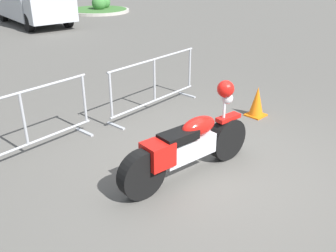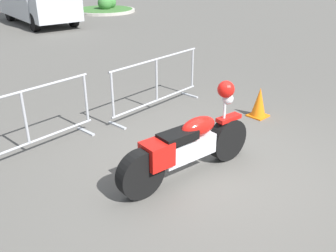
{
  "view_description": "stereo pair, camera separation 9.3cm",
  "coord_description": "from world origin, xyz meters",
  "px_view_note": "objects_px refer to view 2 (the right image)",
  "views": [
    {
      "loc": [
        -3.91,
        -2.9,
        2.92
      ],
      "look_at": [
        -0.47,
        0.58,
        0.65
      ],
      "focal_mm": 40.0,
      "sensor_mm": 36.0,
      "label": 1
    },
    {
      "loc": [
        -3.84,
        -2.96,
        2.92
      ],
      "look_at": [
        -0.47,
        0.58,
        0.65
      ],
      "focal_mm": 40.0,
      "sensor_mm": 36.0,
      "label": 2
    }
  ],
  "objects_px": {
    "crowd_barrier_near": "(26,122)",
    "crowd_barrier_far": "(157,84)",
    "motorcycle": "(188,145)",
    "traffic_cone": "(259,103)"
  },
  "relations": [
    {
      "from": "crowd_barrier_near",
      "to": "crowd_barrier_far",
      "type": "relative_size",
      "value": 1.0
    },
    {
      "from": "crowd_barrier_far",
      "to": "traffic_cone",
      "type": "distance_m",
      "value": 2.04
    },
    {
      "from": "motorcycle",
      "to": "traffic_cone",
      "type": "distance_m",
      "value": 2.62
    },
    {
      "from": "motorcycle",
      "to": "crowd_barrier_far",
      "type": "xyz_separation_m",
      "value": [
        1.35,
        2.15,
        0.07
      ]
    },
    {
      "from": "crowd_barrier_near",
      "to": "crowd_barrier_far",
      "type": "distance_m",
      "value": 2.7
    },
    {
      "from": "crowd_barrier_far",
      "to": "traffic_cone",
      "type": "height_order",
      "value": "crowd_barrier_far"
    },
    {
      "from": "crowd_barrier_near",
      "to": "crowd_barrier_far",
      "type": "bearing_deg",
      "value": 0.0
    },
    {
      "from": "motorcycle",
      "to": "crowd_barrier_near",
      "type": "xyz_separation_m",
      "value": [
        -1.35,
        2.15,
        0.07
      ]
    },
    {
      "from": "traffic_cone",
      "to": "motorcycle",
      "type": "bearing_deg",
      "value": -168.42
    },
    {
      "from": "crowd_barrier_far",
      "to": "traffic_cone",
      "type": "xyz_separation_m",
      "value": [
        1.2,
        -1.62,
        -0.27
      ]
    }
  ]
}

